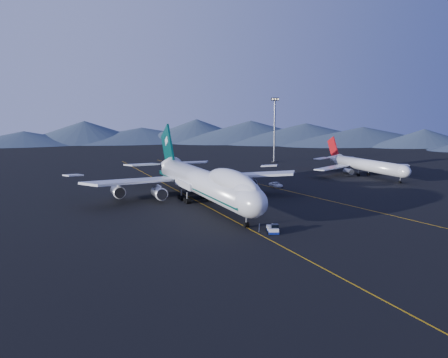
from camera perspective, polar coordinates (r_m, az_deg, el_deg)
name	(u,v)px	position (r m, az deg, el deg)	size (l,w,h in m)	color
ground	(203,204)	(126.77, -2.42, -2.90)	(500.00, 500.00, 0.00)	black
taxiway_line_main	(203,204)	(126.77, -2.42, -2.90)	(0.25, 220.00, 0.01)	#C78C0B
taxiway_line_side	(287,191)	(148.04, 7.26, -1.34)	(0.25, 200.00, 0.01)	#C78C0B
boeing_747	(203,182)	(125.81, -2.44, -0.30)	(59.62, 72.43, 19.37)	silver
pushback_tug	(273,230)	(98.84, 5.58, -5.80)	(3.35, 4.54, 1.78)	silver
second_jet	(365,165)	(184.98, 15.76, 1.56)	(40.77, 46.06, 13.11)	silver
service_van	(276,185)	(154.58, 5.96, -0.64)	(2.50, 5.43, 1.51)	white
floodlight_mast	(274,130)	(223.83, 5.79, 5.63)	(3.53, 2.65, 28.58)	black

